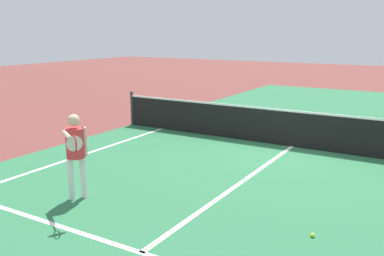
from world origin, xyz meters
TOP-DOWN VIEW (x-y plane):
  - ground_plane at (0.00, 0.00)m, footprint 60.00×60.00m
  - court_surface_inbounds at (0.00, 0.00)m, footprint 10.62×24.40m
  - line_service_near at (0.00, -6.40)m, footprint 8.22×0.10m
  - line_center_service at (0.00, -3.20)m, footprint 0.10×6.40m
  - net at (0.00, 0.00)m, footprint 10.63×0.09m
  - player_near at (-2.15, -5.43)m, footprint 0.92×0.90m
  - tennis_ball_mid_court at (1.86, -4.75)m, footprint 0.07×0.07m

SIDE VIEW (x-z plane):
  - ground_plane at x=0.00m, z-range 0.00..0.00m
  - court_surface_inbounds at x=0.00m, z-range 0.00..0.00m
  - line_service_near at x=0.00m, z-range 0.00..0.01m
  - line_center_service at x=0.00m, z-range 0.00..0.01m
  - tennis_ball_mid_court at x=1.86m, z-range 0.00..0.07m
  - net at x=0.00m, z-range -0.04..1.03m
  - player_near at x=-2.15m, z-range 0.18..1.71m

